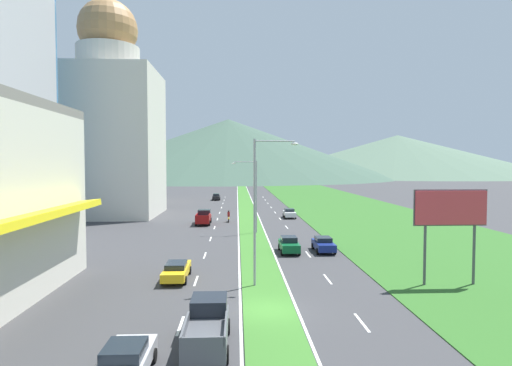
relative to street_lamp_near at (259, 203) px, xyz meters
name	(u,v)px	position (x,y,z in m)	size (l,w,h in m)	color
ground_plane	(269,311)	(0.33, -5.20, -6.16)	(600.00, 600.00, 0.00)	#38383A
grass_median	(246,208)	(0.33, 54.80, -6.13)	(3.20, 240.00, 0.06)	#387028
grass_verge_right	(346,207)	(20.93, 54.80, -6.13)	(24.00, 240.00, 0.06)	#2D6023
lane_dash_left_2	(180,326)	(-4.77, -7.37, -6.15)	(0.16, 2.80, 0.01)	silver
lane_dash_left_3	(196,281)	(-4.77, 1.55, -6.15)	(0.16, 2.80, 0.01)	silver
lane_dash_left_4	(205,255)	(-4.77, 10.46, -6.15)	(0.16, 2.80, 0.01)	silver
lane_dash_left_5	(211,239)	(-4.77, 19.38, -6.15)	(0.16, 2.80, 0.01)	silver
lane_dash_left_6	(214,228)	(-4.77, 28.29, -6.15)	(0.16, 2.80, 0.01)	silver
lane_dash_left_7	(217,219)	(-4.77, 37.21, -6.15)	(0.16, 2.80, 0.01)	silver
lane_dash_left_8	(220,213)	(-4.77, 46.13, -6.15)	(0.16, 2.80, 0.01)	silver
lane_dash_left_9	(221,208)	(-4.77, 55.04, -6.15)	(0.16, 2.80, 0.01)	silver
lane_dash_left_10	(223,203)	(-4.77, 63.96, -6.15)	(0.16, 2.80, 0.01)	silver
lane_dash_left_11	(224,200)	(-4.77, 72.87, -6.15)	(0.16, 2.80, 0.01)	silver
lane_dash_left_12	(225,197)	(-4.77, 81.79, -6.15)	(0.16, 2.80, 0.01)	silver
lane_dash_right_2	(362,323)	(5.43, -7.37, -6.15)	(0.16, 2.80, 0.01)	silver
lane_dash_right_3	(328,279)	(5.43, 1.55, -6.15)	(0.16, 2.80, 0.01)	silver
lane_dash_right_4	(308,254)	(5.43, 10.46, -6.15)	(0.16, 2.80, 0.01)	silver
lane_dash_right_5	(295,238)	(5.43, 19.38, -6.15)	(0.16, 2.80, 0.01)	silver
lane_dash_right_6	(287,227)	(5.43, 28.29, -6.15)	(0.16, 2.80, 0.01)	silver
lane_dash_right_7	(280,219)	(5.43, 37.21, -6.15)	(0.16, 2.80, 0.01)	silver
lane_dash_right_8	(275,212)	(5.43, 46.13, -6.15)	(0.16, 2.80, 0.01)	silver
lane_dash_right_9	(271,207)	(5.43, 55.04, -6.15)	(0.16, 2.80, 0.01)	silver
lane_dash_right_10	(268,203)	(5.43, 63.96, -6.15)	(0.16, 2.80, 0.01)	silver
lane_dash_right_11	(265,200)	(5.43, 72.87, -6.15)	(0.16, 2.80, 0.01)	silver
lane_dash_right_12	(263,197)	(5.43, 81.79, -6.15)	(0.16, 2.80, 0.01)	silver
edge_line_median_left	(238,208)	(-1.42, 54.80, -6.15)	(0.16, 240.00, 0.01)	silver
edge_line_median_right	(255,208)	(2.08, 54.80, -6.15)	(0.16, 240.00, 0.01)	silver
domed_building	(109,126)	(-23.64, 43.42, 9.43)	(16.61, 16.61, 36.97)	beige
midrise_colored	(118,152)	(-29.85, 70.68, 5.51)	(17.60, 17.60, 23.34)	#B7B2A8
hill_far_left	(116,157)	(-87.91, 272.98, 7.74)	(144.78, 144.78, 27.78)	#3D5647
hill_far_center	(228,149)	(-6.89, 237.44, 12.48)	(206.42, 206.42, 37.28)	#3D5647
hill_far_right	(397,155)	(121.64, 285.81, 9.26)	(217.81, 217.81, 30.83)	#516B56
street_lamp_near	(259,203)	(0.00, 0.00, 0.00)	(3.31, 0.48, 10.79)	#99999E
street_lamp_mid	(254,191)	(0.53, 23.38, -0.73)	(3.25, 0.32, 9.38)	#99999E
billboard_roadside	(451,212)	(14.05, -0.50, -0.74)	(5.50, 0.28, 7.11)	#4C4C51
car_0	(289,245)	(3.64, 11.38, -5.34)	(1.93, 4.10, 1.62)	#0C5128
car_1	(177,270)	(-6.32, 2.04, -5.43)	(1.89, 4.79, 1.37)	yellow
car_2	(289,213)	(7.09, 38.35, -5.38)	(1.92, 4.02, 1.52)	silver
car_3	(216,197)	(-6.70, 73.18, -5.34)	(1.86, 4.67, 1.61)	black
car_4	(125,360)	(-6.31, -12.94, -5.40)	(2.03, 4.18, 1.48)	#B2B2B7
car_5	(323,244)	(7.21, 11.67, -5.39)	(1.93, 4.17, 1.49)	navy
pickup_truck_0	(208,325)	(-3.09, -9.86, -5.17)	(2.18, 5.40, 2.00)	#515459
pickup_truck_1	(204,217)	(-6.58, 32.05, -5.17)	(2.18, 5.40, 2.00)	maroon
motorcycle_rider	(229,217)	(-2.89, 33.99, -5.41)	(0.36, 2.00, 1.80)	black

